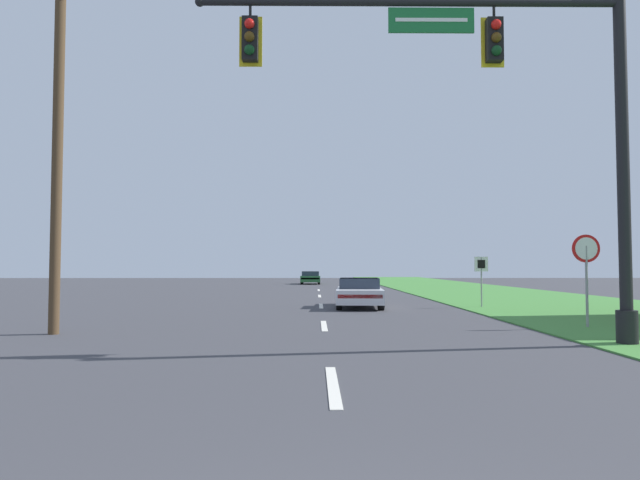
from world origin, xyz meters
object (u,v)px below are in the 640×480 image
at_px(route_sign_post, 481,270).
at_px(car_ahead, 359,292).
at_px(signal_mast, 520,111).
at_px(utility_pole_near, 58,128).
at_px(far_car, 310,278).
at_px(stop_sign, 586,259).

bearing_deg(route_sign_post, car_ahead, 176.87).
xyz_separation_m(signal_mast, utility_pole_near, (-10.91, 2.09, 0.11)).
distance_m(car_ahead, route_sign_post, 5.06).
relative_size(route_sign_post, utility_pole_near, 0.20).
bearing_deg(route_sign_post, far_car, 103.16).
relative_size(signal_mast, car_ahead, 2.05).
bearing_deg(utility_pole_near, signal_mast, -10.82).
height_order(stop_sign, utility_pole_near, utility_pole_near).
height_order(signal_mast, route_sign_post, signal_mast).
relative_size(car_ahead, stop_sign, 1.85).
bearing_deg(utility_pole_near, far_car, 81.39).
bearing_deg(signal_mast, stop_sign, 48.07).
bearing_deg(signal_mast, route_sign_post, 78.00).
bearing_deg(signal_mast, car_ahead, 103.03).
bearing_deg(utility_pole_near, stop_sign, 4.92).
xyz_separation_m(signal_mast, stop_sign, (2.94, 3.28, -3.18)).
bearing_deg(stop_sign, car_ahead, 124.69).
bearing_deg(signal_mast, far_car, 96.63).
height_order(signal_mast, utility_pole_near, utility_pole_near).
distance_m(signal_mast, route_sign_post, 11.82).
relative_size(signal_mast, stop_sign, 3.79).
bearing_deg(stop_sign, signal_mast, -131.93).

